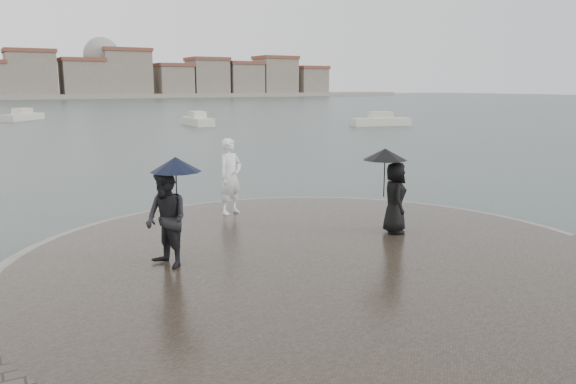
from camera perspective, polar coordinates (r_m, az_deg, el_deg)
ground at (r=8.83m, az=16.33°, el=-14.46°), size 400.00×400.00×0.00m
kerb_ring at (r=11.26m, az=3.34°, el=-7.54°), size 12.50×12.50×0.32m
quay_tip at (r=11.26m, az=3.34°, el=-7.44°), size 11.90×11.90×0.36m
statue at (r=14.77m, az=-5.85°, el=1.60°), size 0.84×0.69×1.98m
visitor_left at (r=10.59m, az=-12.08°, el=-1.70°), size 1.18×1.09×2.04m
visitor_right at (r=12.92m, az=10.54°, el=0.64°), size 1.17×1.08×1.95m
boats at (r=50.24m, az=-15.51°, el=6.64°), size 46.86×33.04×1.50m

